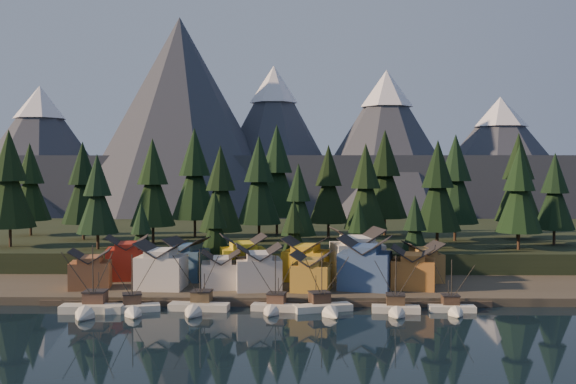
{
  "coord_description": "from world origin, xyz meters",
  "views": [
    {
      "loc": [
        5.65,
        -97.66,
        24.2
      ],
      "look_at": [
        3.86,
        30.0,
        19.74
      ],
      "focal_mm": 40.0,
      "sensor_mm": 36.0,
      "label": 1
    }
  ],
  "objects_px": {
    "boat_2": "(197,299)",
    "boat_4": "(325,300)",
    "boat_0": "(90,300)",
    "house_back_0": "(128,256)",
    "house_front_0": "(90,268)",
    "boat_6": "(453,301)",
    "house_back_1": "(187,258)",
    "boat_1": "(133,301)",
    "boat_5": "(396,301)",
    "house_front_1": "(161,264)",
    "boat_3": "(274,299)"
  },
  "relations": [
    {
      "from": "boat_0",
      "to": "boat_3",
      "type": "relative_size",
      "value": 1.21
    },
    {
      "from": "house_front_1",
      "to": "boat_0",
      "type": "bearing_deg",
      "value": -116.85
    },
    {
      "from": "house_front_1",
      "to": "boat_4",
      "type": "bearing_deg",
      "value": -20.54
    },
    {
      "from": "boat_2",
      "to": "boat_3",
      "type": "xyz_separation_m",
      "value": [
        13.03,
        0.19,
        -0.05
      ]
    },
    {
      "from": "boat_1",
      "to": "house_back_1",
      "type": "relative_size",
      "value": 1.17
    },
    {
      "from": "boat_6",
      "to": "house_front_1",
      "type": "relative_size",
      "value": 1.07
    },
    {
      "from": "boat_4",
      "to": "house_back_1",
      "type": "distance_m",
      "value": 36.12
    },
    {
      "from": "boat_2",
      "to": "boat_4",
      "type": "distance_m",
      "value": 21.73
    },
    {
      "from": "boat_3",
      "to": "house_back_1",
      "type": "height_order",
      "value": "house_back_1"
    },
    {
      "from": "boat_1",
      "to": "boat_3",
      "type": "distance_m",
      "value": 23.87
    },
    {
      "from": "boat_2",
      "to": "boat_4",
      "type": "xyz_separation_m",
      "value": [
        21.73,
        -0.33,
        -0.06
      ]
    },
    {
      "from": "boat_2",
      "to": "house_front_1",
      "type": "relative_size",
      "value": 1.27
    },
    {
      "from": "boat_0",
      "to": "house_back_1",
      "type": "xyz_separation_m",
      "value": [
        12.0,
        24.77,
        3.62
      ]
    },
    {
      "from": "boat_6",
      "to": "house_back_1",
      "type": "bearing_deg",
      "value": 157.14
    },
    {
      "from": "boat_5",
      "to": "house_front_0",
      "type": "distance_m",
      "value": 58.14
    },
    {
      "from": "boat_2",
      "to": "house_back_0",
      "type": "bearing_deg",
      "value": 132.58
    },
    {
      "from": "boat_0",
      "to": "house_back_1",
      "type": "height_order",
      "value": "boat_0"
    },
    {
      "from": "boat_0",
      "to": "house_back_0",
      "type": "bearing_deg",
      "value": 89.55
    },
    {
      "from": "boat_5",
      "to": "house_front_1",
      "type": "relative_size",
      "value": 1.18
    },
    {
      "from": "boat_3",
      "to": "boat_6",
      "type": "height_order",
      "value": "boat_3"
    },
    {
      "from": "boat_1",
      "to": "boat_3",
      "type": "relative_size",
      "value": 1.03
    },
    {
      "from": "boat_4",
      "to": "boat_5",
      "type": "distance_m",
      "value": 11.95
    },
    {
      "from": "boat_4",
      "to": "boat_5",
      "type": "relative_size",
      "value": 1.05
    },
    {
      "from": "boat_6",
      "to": "house_back_1",
      "type": "distance_m",
      "value": 54.38
    },
    {
      "from": "boat_5",
      "to": "boat_1",
      "type": "bearing_deg",
      "value": -174.09
    },
    {
      "from": "house_front_0",
      "to": "house_back_0",
      "type": "bearing_deg",
      "value": 56.59
    },
    {
      "from": "boat_0",
      "to": "boat_6",
      "type": "distance_m",
      "value": 61.19
    },
    {
      "from": "boat_1",
      "to": "house_back_1",
      "type": "height_order",
      "value": "house_back_1"
    },
    {
      "from": "boat_3",
      "to": "boat_5",
      "type": "distance_m",
      "value": 20.67
    },
    {
      "from": "boat_2",
      "to": "house_front_0",
      "type": "distance_m",
      "value": 26.46
    },
    {
      "from": "house_front_0",
      "to": "house_back_1",
      "type": "relative_size",
      "value": 0.92
    },
    {
      "from": "house_front_0",
      "to": "house_front_1",
      "type": "distance_m",
      "value": 13.7
    },
    {
      "from": "boat_1",
      "to": "boat_6",
      "type": "bearing_deg",
      "value": -15.48
    },
    {
      "from": "boat_0",
      "to": "house_front_0",
      "type": "bearing_deg",
      "value": 106.05
    },
    {
      "from": "boat_1",
      "to": "boat_2",
      "type": "relative_size",
      "value": 0.93
    },
    {
      "from": "house_front_0",
      "to": "house_back_1",
      "type": "distance_m",
      "value": 19.31
    },
    {
      "from": "boat_4",
      "to": "house_back_1",
      "type": "relative_size",
      "value": 1.22
    },
    {
      "from": "boat_5",
      "to": "house_back_1",
      "type": "xyz_separation_m",
      "value": [
        -39.41,
        23.69,
        3.87
      ]
    },
    {
      "from": "boat_1",
      "to": "house_front_0",
      "type": "bearing_deg",
      "value": 112.71
    },
    {
      "from": "boat_2",
      "to": "house_front_0",
      "type": "bearing_deg",
      "value": 154.47
    },
    {
      "from": "boat_1",
      "to": "boat_5",
      "type": "bearing_deg",
      "value": -16.3
    },
    {
      "from": "boat_2",
      "to": "boat_1",
      "type": "bearing_deg",
      "value": -169.18
    },
    {
      "from": "boat_1",
      "to": "house_front_0",
      "type": "relative_size",
      "value": 1.26
    },
    {
      "from": "boat_2",
      "to": "boat_6",
      "type": "relative_size",
      "value": 1.18
    },
    {
      "from": "boat_2",
      "to": "boat_4",
      "type": "height_order",
      "value": "boat_2"
    },
    {
      "from": "boat_1",
      "to": "boat_4",
      "type": "distance_m",
      "value": 32.55
    },
    {
      "from": "boat_2",
      "to": "house_back_1",
      "type": "xyz_separation_m",
      "value": [
        -5.75,
        22.77,
        3.89
      ]
    },
    {
      "from": "boat_0",
      "to": "boat_1",
      "type": "xyz_separation_m",
      "value": [
        6.95,
        0.91,
        -0.38
      ]
    },
    {
      "from": "boat_1",
      "to": "house_back_0",
      "type": "bearing_deg",
      "value": 90.11
    },
    {
      "from": "boat_0",
      "to": "house_back_0",
      "type": "height_order",
      "value": "boat_0"
    }
  ]
}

